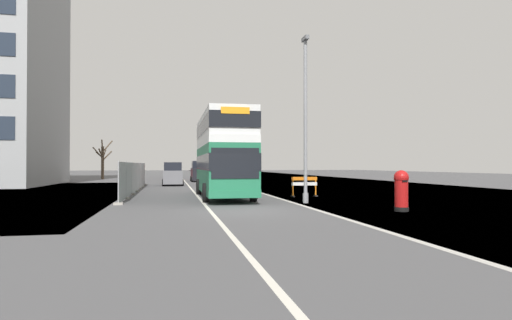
# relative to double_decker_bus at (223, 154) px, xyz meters

# --- Properties ---
(ground) EXTENTS (140.00, 280.00, 0.10)m
(ground) POSITION_rel_double_decker_bus_xyz_m (0.47, -7.32, -2.63)
(ground) COLOR #4C4C4F
(double_decker_bus) EXTENTS (2.83, 10.47, 4.85)m
(double_decker_bus) POSITION_rel_double_decker_bus_xyz_m (0.00, 0.00, 0.00)
(double_decker_bus) COLOR #1E6B47
(double_decker_bus) RESTS_ON ground
(lamppost_foreground) EXTENTS (0.29, 0.70, 8.46)m
(lamppost_foreground) POSITION_rel_double_decker_bus_xyz_m (3.67, -4.53, 1.42)
(lamppost_foreground) COLOR gray
(lamppost_foreground) RESTS_ON ground
(red_pillar_postbox) EXTENTS (0.61, 0.61, 1.71)m
(red_pillar_postbox) POSITION_rel_double_decker_bus_xyz_m (6.39, -8.96, -1.64)
(red_pillar_postbox) COLOR black
(red_pillar_postbox) RESTS_ON ground
(roadworks_barrier) EXTENTS (1.60, 0.47, 1.20)m
(roadworks_barrier) POSITION_rel_double_decker_bus_xyz_m (4.94, -0.41, -1.82)
(roadworks_barrier) COLOR orange
(roadworks_barrier) RESTS_ON ground
(construction_site_fence) EXTENTS (0.44, 20.60, 2.13)m
(construction_site_fence) POSITION_rel_double_decker_bus_xyz_m (-5.50, 6.39, -1.56)
(construction_site_fence) COLOR #A8AAAD
(construction_site_fence) RESTS_ON ground
(car_oncoming_near) EXTENTS (1.95, 3.93, 2.18)m
(car_oncoming_near) POSITION_rel_double_decker_bus_xyz_m (-2.85, 15.63, -1.56)
(car_oncoming_near) COLOR slate
(car_oncoming_near) RESTS_ON ground
(car_receding_mid) EXTENTS (1.92, 4.51, 2.40)m
(car_receding_mid) POSITION_rel_double_decker_bus_xyz_m (0.20, 24.85, -1.46)
(car_receding_mid) COLOR black
(car_receding_mid) RESTS_ON ground
(car_receding_far) EXTENTS (1.97, 4.43, 2.22)m
(car_receding_far) POSITION_rel_double_decker_bus_xyz_m (-2.71, 34.21, -1.54)
(car_receding_far) COLOR maroon
(car_receding_far) RESTS_ON ground
(car_far_side) EXTENTS (2.07, 3.98, 2.22)m
(car_far_side) POSITION_rel_double_decker_bus_xyz_m (-2.60, 41.82, -1.53)
(car_far_side) COLOR navy
(car_far_side) RESTS_ON ground
(bare_tree_far_verge_near) EXTENTS (2.43, 2.82, 5.48)m
(bare_tree_far_verge_near) POSITION_rel_double_decker_bus_xyz_m (-12.13, 35.35, 0.24)
(bare_tree_far_verge_near) COLOR #4C3D2D
(bare_tree_far_verge_near) RESTS_ON ground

